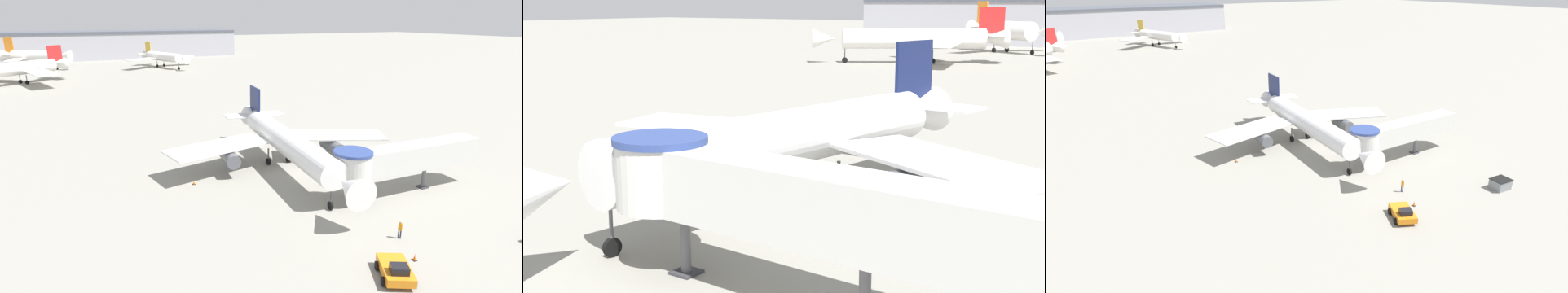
{
  "view_description": "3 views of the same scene",
  "coord_description": "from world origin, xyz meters",
  "views": [
    {
      "loc": [
        -24.59,
        -41.48,
        19.08
      ],
      "look_at": [
        -3.12,
        2.42,
        3.51
      ],
      "focal_mm": 28.0,
      "sensor_mm": 36.0,
      "label": 1
    },
    {
      "loc": [
        23.45,
        -31.5,
        11.43
      ],
      "look_at": [
        2.12,
        -1.52,
        4.13
      ],
      "focal_mm": 50.0,
      "sensor_mm": 36.0,
      "label": 2
    },
    {
      "loc": [
        -34.66,
        -47.7,
        24.58
      ],
      "look_at": [
        -3.72,
        -3.8,
        2.55
      ],
      "focal_mm": 28.0,
      "sensor_mm": 36.0,
      "label": 3
    }
  ],
  "objects": [
    {
      "name": "traffic_cone_port_wing",
      "position": [
        -12.03,
        2.38,
        0.28
      ],
      "size": [
        0.35,
        0.35,
        0.59
      ],
      "color": "black",
      "rests_on": "ground_plane"
    },
    {
      "name": "main_airplane",
      "position": [
        0.26,
        2.23,
        3.78
      ],
      "size": [
        30.86,
        33.14,
        8.9
      ],
      "rotation": [
        0.0,
        0.0,
        -0.12
      ],
      "color": "white",
      "rests_on": "ground_plane"
    },
    {
      "name": "traffic_cone_apron_front",
      "position": [
        -0.49,
        -21.0,
        0.29
      ],
      "size": [
        0.37,
        0.37,
        0.61
      ],
      "color": "black",
      "rests_on": "ground_plane"
    },
    {
      "name": "background_jet_gold_tail",
      "position": [
        12.61,
        123.31,
        4.21
      ],
      "size": [
        28.98,
        29.58,
        9.54
      ],
      "rotation": [
        0.0,
        0.0,
        0.32
      ],
      "color": "white",
      "rests_on": "ground_plane"
    },
    {
      "name": "traffic_cone_starboard_wing",
      "position": [
        12.18,
        -0.68,
        0.29
      ],
      "size": [
        0.36,
        0.36,
        0.61
      ],
      "color": "black",
      "rests_on": "ground_plane"
    },
    {
      "name": "jet_bridge",
      "position": [
        7.76,
        -10.09,
        4.18
      ],
      "size": [
        19.21,
        4.09,
        5.86
      ],
      "rotation": [
        0.0,
        0.0,
        -0.04
      ],
      "color": "silver",
      "rests_on": "ground_plane"
    },
    {
      "name": "ground_crew_marshaller",
      "position": [
        0.93,
        -17.81,
        0.99
      ],
      "size": [
        0.34,
        0.38,
        1.71
      ],
      "rotation": [
        0.0,
        0.0,
        5.32
      ],
      "color": "#1E2338",
      "rests_on": "ground_plane"
    },
    {
      "name": "pushback_tug_orange",
      "position": [
        -3.68,
        -22.14,
        0.73
      ],
      "size": [
        3.62,
        4.23,
        1.62
      ],
      "rotation": [
        0.0,
        0.0,
        -0.5
      ],
      "color": "orange",
      "rests_on": "ground_plane"
    },
    {
      "name": "background_jet_red_tail",
      "position": [
        -37.08,
        98.04,
        4.68
      ],
      "size": [
        34.22,
        30.98,
        10.68
      ],
      "rotation": [
        0.0,
        0.0,
        -0.98
      ],
      "color": "white",
      "rests_on": "ground_plane"
    },
    {
      "name": "ground_plane",
      "position": [
        0.0,
        0.0,
        0.0
      ],
      "size": [
        800.0,
        800.0,
        0.0
      ],
      "primitive_type": "plane",
      "color": "gray"
    },
    {
      "name": "terminal_building",
      "position": [
        -12.82,
        175.0,
        6.42
      ],
      "size": [
        144.55,
        25.98,
        12.82
      ],
      "color": "#A8A8B2",
      "rests_on": "ground_plane"
    },
    {
      "name": "background_jet_orange_tail",
      "position": [
        -33.33,
        137.52,
        5.17
      ],
      "size": [
        25.54,
        24.63,
        11.84
      ],
      "rotation": [
        0.0,
        0.0,
        1.04
      ],
      "color": "white",
      "rests_on": "ground_plane"
    }
  ]
}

